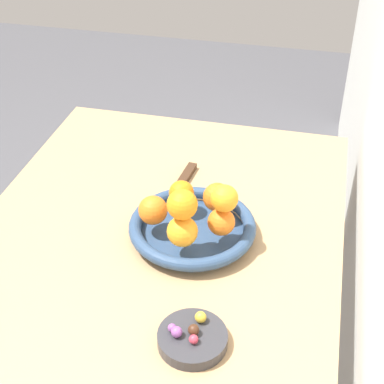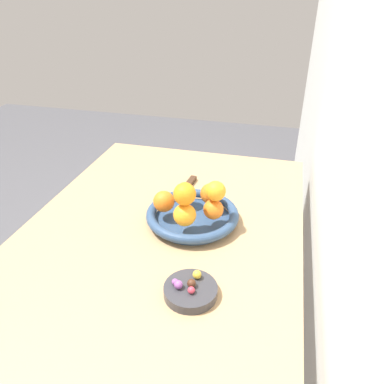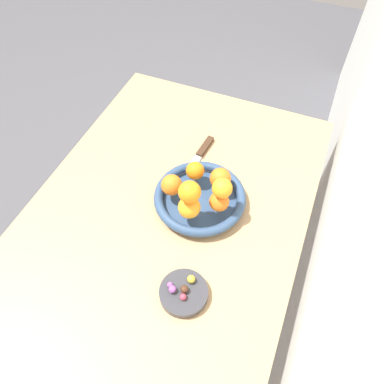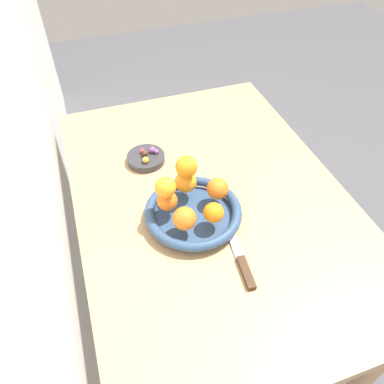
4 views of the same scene
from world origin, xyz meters
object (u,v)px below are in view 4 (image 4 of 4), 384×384
candy_ball_2 (146,160)px  orange_6 (186,166)px  orange_1 (186,182)px  orange_0 (216,189)px  candy_ball_0 (142,151)px  candy_dish (146,158)px  orange_2 (167,201)px  candy_ball_1 (145,154)px  candy_ball_3 (156,151)px  orange_4 (214,213)px  orange_3 (184,218)px  candy_ball_5 (145,154)px  knife (238,252)px  dining_table (210,215)px  orange_5 (165,187)px  fruit_bowl (193,213)px  candy_ball_4 (152,150)px

candy_ball_2 → orange_6: bearing=-156.1°
orange_1 → orange_6: (-0.00, -0.00, 0.06)m
orange_0 → candy_ball_0: bearing=28.0°
candy_dish → candy_ball_0: bearing=19.6°
orange_2 → candy_ball_1: (0.25, 0.00, -0.04)m
orange_0 → candy_ball_3: bearing=22.0°
candy_ball_3 → orange_0: bearing=-158.0°
orange_4 → orange_3: bearing=88.4°
orange_1 → candy_ball_5: size_ratio=3.10×
orange_3 → candy_ball_1: bearing=4.4°
candy_dish → orange_6: orange_6 is taller
knife → dining_table: bearing=-1.9°
orange_3 → candy_ball_5: orange_3 is taller
dining_table → orange_4: orange_4 is taller
orange_5 → orange_6: 0.09m
dining_table → candy_ball_3: 0.26m
orange_1 → dining_table: bearing=-94.3°
candy_ball_0 → orange_3: bearing=-175.0°
candy_dish → candy_ball_1: size_ratio=8.33×
fruit_bowl → candy_ball_4: size_ratio=13.66×
orange_6 → candy_ball_0: orange_6 is taller
candy_ball_2 → fruit_bowl: bearing=-163.5°
candy_dish → knife: 0.44m
candy_dish → orange_0: size_ratio=2.00×
orange_6 → candy_ball_4: size_ratio=3.07×
candy_ball_1 → candy_ball_3: same height
orange_1 → orange_5: bearing=127.6°
candy_dish → knife: size_ratio=0.45×
orange_1 → candy_ball_1: size_ratio=4.23×
orange_3 → orange_0: bearing=-57.3°
fruit_bowl → candy_ball_2: (0.24, 0.07, 0.01)m
candy_dish → candy_ball_2: candy_ball_2 is taller
candy_ball_2 → knife: (-0.39, -0.14, -0.03)m
orange_2 → orange_3: bearing=-162.9°
candy_ball_0 → candy_ball_4: bearing=-103.3°
candy_ball_4 → candy_ball_5: bearing=111.9°
candy_dish → candy_ball_1: candy_ball_1 is taller
orange_3 → orange_5: 0.09m
orange_1 → orange_5: orange_5 is taller
orange_1 → candy_ball_3: (0.20, 0.03, -0.04)m
dining_table → candy_dish: (0.21, 0.14, 0.10)m
candy_ball_1 → candy_ball_2: (-0.03, 0.01, 0.00)m
orange_2 → orange_5: orange_5 is taller
orange_3 → candy_ball_2: size_ratio=3.02×
orange_2 → candy_ball_4: (0.26, -0.02, -0.04)m
orange_4 → candy_ball_0: size_ratio=3.36×
dining_table → candy_ball_4: size_ratio=57.78×
orange_1 → orange_4: (-0.13, -0.03, -0.00)m
orange_5 → candy_ball_2: size_ratio=2.71×
fruit_bowl → candy_ball_5: size_ratio=13.45×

